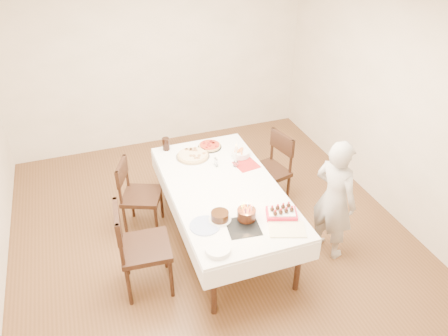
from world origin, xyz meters
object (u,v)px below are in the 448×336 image
object	(u,v)px
dining_table	(224,214)
strawberry_box	(282,213)
chair_right_savory	(267,172)
cola_glass	(166,144)
chair_left_savory	(142,196)
taper_candle	(236,155)
pizza_white	(193,156)
chair_left_dessert	(145,248)
person	(334,199)
layer_cake	(220,216)
pizza_pepperoni	(210,146)
birthday_cake	(247,211)
pasta_bowl	(241,154)

from	to	relation	value
dining_table	strawberry_box	size ratio (longest dim) A/B	7.24
chair_right_savory	cola_glass	bearing A→B (deg)	142.50
chair_left_savory	taper_candle	world-z (taller)	taper_candle
pizza_white	chair_left_dessert	bearing A→B (deg)	-126.73
dining_table	person	bearing A→B (deg)	-27.29
strawberry_box	dining_table	bearing A→B (deg)	119.68
pizza_white	layer_cake	world-z (taller)	layer_cake
pizza_white	pizza_pepperoni	xyz separation A→B (m)	(0.26, 0.15, 0.00)
pizza_pepperoni	cola_glass	size ratio (longest dim) A/B	1.82
layer_cake	birthday_cake	xyz separation A→B (m)	(0.25, -0.08, 0.05)
dining_table	pizza_white	bearing A→B (deg)	101.47
dining_table	person	distance (m)	1.22
chair_left_savory	pasta_bowl	xyz separation A→B (m)	(1.22, -0.02, 0.34)
person	cola_glass	distance (m)	2.10
cola_glass	birthday_cake	size ratio (longest dim) A/B	0.88
person	strawberry_box	xyz separation A→B (m)	(-0.67, -0.11, 0.08)
chair_left_dessert	taper_candle	world-z (taller)	taper_candle
pasta_bowl	birthday_cake	world-z (taller)	birthday_cake
pizza_white	birthday_cake	xyz separation A→B (m)	(0.17, -1.28, 0.07)
layer_cake	strawberry_box	size ratio (longest dim) A/B	0.75
chair_right_savory	birthday_cake	distance (m)	1.32
cola_glass	birthday_cake	bearing A→B (deg)	-74.74
pasta_bowl	layer_cake	xyz separation A→B (m)	(-0.62, -1.02, 0.00)
birthday_cake	taper_candle	bearing A→B (deg)	75.05
chair_left_savory	birthday_cake	size ratio (longest dim) A/B	5.00
pizza_white	dining_table	bearing A→B (deg)	-78.53
chair_right_savory	taper_candle	world-z (taller)	taper_candle
chair_right_savory	birthday_cake	world-z (taller)	chair_right_savory
pasta_bowl	strawberry_box	bearing A→B (deg)	-91.51
dining_table	chair_left_dessert	bearing A→B (deg)	-158.17
chair_left_dessert	cola_glass	distance (m)	1.50
dining_table	chair_right_savory	bearing A→B (deg)	32.42
pizza_white	layer_cake	distance (m)	1.20
chair_left_savory	chair_left_dessert	distance (m)	0.94
pasta_bowl	strawberry_box	distance (m)	1.17
pizza_white	pizza_pepperoni	world-z (taller)	same
dining_table	cola_glass	distance (m)	1.15
dining_table	chair_right_savory	world-z (taller)	chair_right_savory
chair_left_dessert	person	bearing A→B (deg)	-179.48
pizza_white	strawberry_box	distance (m)	1.44
chair_left_dessert	taper_candle	bearing A→B (deg)	-144.16
pizza_pepperoni	strawberry_box	world-z (taller)	strawberry_box
dining_table	pizza_pepperoni	size ratio (longest dim) A/B	7.31
chair_left_dessert	layer_cake	size ratio (longest dim) A/B	4.62
birthday_cake	chair_left_savory	bearing A→B (deg)	127.01
pizza_white	pizza_pepperoni	distance (m)	0.30
pizza_white	pasta_bowl	xyz separation A→B (m)	(0.54, -0.18, 0.02)
chair_left_savory	pizza_pepperoni	world-z (taller)	chair_left_savory
layer_cake	strawberry_box	xyz separation A→B (m)	(0.59, -0.15, -0.01)
cola_glass	chair_right_savory	bearing A→B (deg)	-24.16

